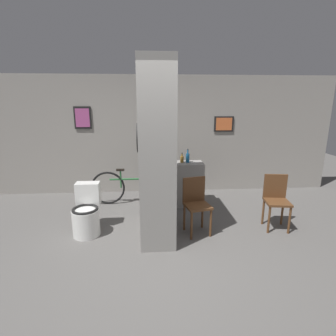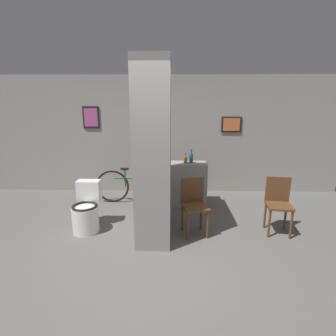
# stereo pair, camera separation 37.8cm
# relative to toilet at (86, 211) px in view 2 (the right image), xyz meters

# --- Properties ---
(ground_plane) EXTENTS (14.00, 14.00, 0.00)m
(ground_plane) POSITION_rel_toilet_xyz_m (1.17, -0.63, -0.32)
(ground_plane) COLOR #5B5956
(wall_back) EXTENTS (8.00, 0.09, 2.60)m
(wall_back) POSITION_rel_toilet_xyz_m (1.17, 2.00, 0.98)
(wall_back) COLOR gray
(wall_back) RESTS_ON ground_plane
(pillar_center) EXTENTS (0.53, 1.22, 2.60)m
(pillar_center) POSITION_rel_toilet_xyz_m (1.11, -0.02, 0.98)
(pillar_center) COLOR gray
(pillar_center) RESTS_ON ground_plane
(counter_shelf) EXTENTS (1.13, 0.44, 0.87)m
(counter_shelf) POSITION_rel_toilet_xyz_m (1.49, 1.11, 0.11)
(counter_shelf) COLOR gray
(counter_shelf) RESTS_ON ground_plane
(toilet) EXTENTS (0.42, 0.58, 0.77)m
(toilet) POSITION_rel_toilet_xyz_m (0.00, 0.00, 0.00)
(toilet) COLOR white
(toilet) RESTS_ON ground_plane
(chair_near_pillar) EXTENTS (0.44, 0.44, 0.88)m
(chair_near_pillar) POSITION_rel_toilet_xyz_m (1.72, -0.06, 0.18)
(chair_near_pillar) COLOR brown
(chair_near_pillar) RESTS_ON ground_plane
(chair_by_doorway) EXTENTS (0.42, 0.42, 0.88)m
(chair_by_doorway) POSITION_rel_toilet_xyz_m (3.05, 0.01, 0.18)
(chair_by_doorway) COLOR brown
(chair_by_doorway) RESTS_ON ground_plane
(bicycle) EXTENTS (1.74, 0.42, 0.73)m
(bicycle) POSITION_rel_toilet_xyz_m (0.68, 1.23, 0.03)
(bicycle) COLOR black
(bicycle) RESTS_ON ground_plane
(bottle_tall) EXTENTS (0.07, 0.07, 0.28)m
(bottle_tall) POSITION_rel_toilet_xyz_m (1.75, 1.13, 0.65)
(bottle_tall) COLOR #19598C
(bottle_tall) RESTS_ON counter_shelf
(bottle_short) EXTENTS (0.07, 0.07, 0.20)m
(bottle_short) POSITION_rel_toilet_xyz_m (1.63, 1.14, 0.62)
(bottle_short) COLOR olive
(bottle_short) RESTS_ON counter_shelf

